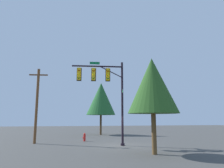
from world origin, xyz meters
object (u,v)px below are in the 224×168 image
tree_mid (152,86)px  tree_near (101,99)px  signal_pole_assembly (103,83)px  fire_hydrant (84,137)px  utility_pole (37,104)px

tree_mid → tree_near: bearing=-89.6°
signal_pole_assembly → tree_near: (-2.30, -13.49, -0.07)m
fire_hydrant → tree_near: size_ratio=0.10×
tree_near → tree_mid: (-0.12, 18.73, -0.90)m
utility_pole → fire_hydrant: (-4.83, -1.13, -3.37)m
tree_near → tree_mid: tree_near is taller
tree_mid → fire_hydrant: bearing=-69.6°
tree_near → tree_mid: bearing=90.4°
utility_pole → tree_mid: 11.90m
fire_hydrant → tree_near: tree_near is taller
signal_pole_assembly → tree_near: tree_near is taller
signal_pole_assembly → tree_near: size_ratio=0.95×
fire_hydrant → utility_pole: bearing=13.2°
signal_pole_assembly → tree_mid: (-2.42, 5.24, -0.96)m
signal_pole_assembly → fire_hydrant: size_ratio=9.04×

